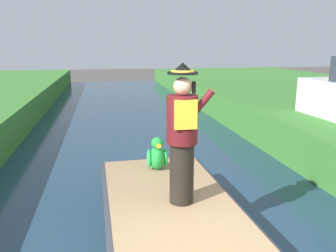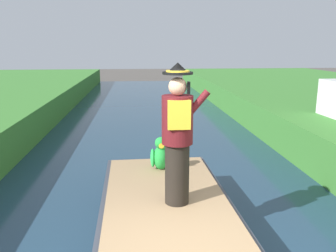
% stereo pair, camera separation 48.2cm
% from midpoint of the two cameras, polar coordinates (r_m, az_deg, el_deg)
% --- Properties ---
extents(boat, '(1.89, 4.24, 0.61)m').
position_cam_midpoint_polar(boat, '(4.84, 2.96, -16.12)').
color(boat, '#333842').
rests_on(boat, canal_water).
extents(person_pirate, '(0.61, 0.42, 1.85)m').
position_cam_midpoint_polar(person_pirate, '(4.46, 4.69, -1.60)').
color(person_pirate, black).
rests_on(person_pirate, boat).
extents(parrot_plush, '(0.36, 0.35, 0.57)m').
position_cam_midpoint_polar(parrot_plush, '(5.87, 1.19, -4.85)').
color(parrot_plush, green).
rests_on(parrot_plush, boat).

